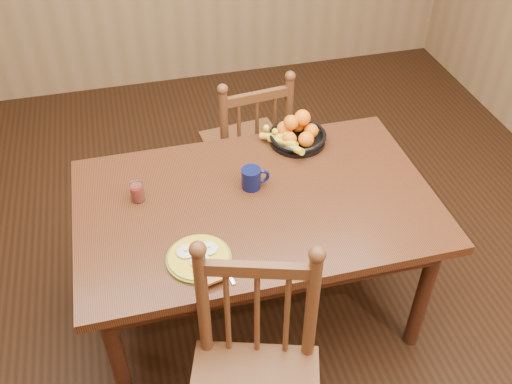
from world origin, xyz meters
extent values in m
cube|color=black|center=(0.00, 0.00, 0.00)|extent=(4.50, 5.00, 0.01)
cube|color=black|center=(0.00, 0.00, 0.73)|extent=(1.60, 1.00, 0.04)
cube|color=black|center=(0.00, 0.42, 0.65)|extent=(1.40, 0.04, 0.10)
cube|color=black|center=(0.00, -0.42, 0.65)|extent=(1.40, 0.04, 0.10)
cube|color=black|center=(0.72, 0.00, 0.65)|extent=(0.04, 0.84, 0.10)
cube|color=black|center=(-0.72, 0.00, 0.65)|extent=(0.04, 0.84, 0.10)
cylinder|color=black|center=(-0.70, -0.40, 0.35)|extent=(0.07, 0.07, 0.70)
cylinder|color=black|center=(0.70, -0.40, 0.35)|extent=(0.07, 0.07, 0.70)
cylinder|color=black|center=(-0.70, 0.40, 0.35)|extent=(0.07, 0.07, 0.70)
cylinder|color=black|center=(0.70, 0.40, 0.35)|extent=(0.07, 0.07, 0.70)
cube|color=#482B15|center=(0.14, 0.80, 0.46)|extent=(0.49, 0.47, 0.04)
cylinder|color=#482B15|center=(0.30, 0.99, 0.22)|extent=(0.04, 0.04, 0.44)
cylinder|color=#482B15|center=(-0.06, 0.95, 0.22)|extent=(0.04, 0.04, 0.44)
cylinder|color=#482B15|center=(0.34, 0.65, 0.22)|extent=(0.04, 0.04, 0.44)
cylinder|color=#482B15|center=(-0.02, 0.61, 0.22)|extent=(0.04, 0.04, 0.44)
cylinder|color=#482B15|center=(0.34, 0.63, 0.72)|extent=(0.04, 0.04, 0.53)
cylinder|color=#482B15|center=(-0.02, 0.59, 0.72)|extent=(0.04, 0.04, 0.53)
cylinder|color=#482B15|center=(0.16, 0.61, 0.67)|extent=(0.02, 0.02, 0.41)
cube|color=#482B15|center=(0.16, 0.61, 0.90)|extent=(0.37, 0.07, 0.05)
cylinder|color=#482B15|center=(-0.34, -0.53, 0.78)|extent=(0.05, 0.05, 0.57)
cylinder|color=#482B15|center=(0.04, -0.65, 0.78)|extent=(0.05, 0.05, 0.57)
cylinder|color=#482B15|center=(-0.15, -0.59, 0.73)|extent=(0.02, 0.02, 0.44)
cube|color=#482B15|center=(-0.15, -0.59, 0.98)|extent=(0.39, 0.15, 0.05)
cylinder|color=#59601E|center=(-0.31, -0.29, 0.76)|extent=(0.26, 0.26, 0.01)
cylinder|color=gold|center=(-0.31, -0.29, 0.76)|extent=(0.24, 0.24, 0.01)
ellipsoid|color=silver|center=(-0.35, -0.25, 0.77)|extent=(0.08, 0.08, 0.01)
cube|color=#F2E08C|center=(-0.35, -0.25, 0.79)|extent=(0.02, 0.02, 0.01)
ellipsoid|color=silver|center=(-0.26, -0.26, 0.77)|extent=(0.08, 0.08, 0.01)
cube|color=#F2E08C|center=(-0.26, -0.26, 0.79)|extent=(0.02, 0.02, 0.01)
ellipsoid|color=silver|center=(-0.31, -0.32, 0.77)|extent=(0.08, 0.08, 0.01)
cube|color=#F2E08C|center=(-0.31, -0.32, 0.79)|extent=(0.02, 0.02, 0.01)
cube|color=brown|center=(-0.28, -0.39, 0.78)|extent=(0.12, 0.12, 0.01)
cube|color=silver|center=(-0.21, -0.38, 0.75)|extent=(0.03, 0.15, 0.00)
cube|color=silver|center=(-0.20, -0.29, 0.75)|extent=(0.03, 0.05, 0.00)
cube|color=silver|center=(-0.33, -0.31, 0.75)|extent=(0.02, 0.12, 0.00)
ellipsoid|color=silver|center=(-0.34, -0.24, 0.76)|extent=(0.03, 0.04, 0.01)
cylinder|color=#0A1038|center=(0.00, 0.10, 0.80)|extent=(0.09, 0.09, 0.10)
torus|color=#0A1038|center=(0.05, 0.10, 0.80)|extent=(0.07, 0.02, 0.07)
cylinder|color=black|center=(0.00, 0.10, 0.85)|extent=(0.08, 0.08, 0.00)
cylinder|color=silver|center=(-0.51, 0.14, 0.80)|extent=(0.06, 0.06, 0.09)
cylinder|color=maroon|center=(-0.51, 0.14, 0.79)|extent=(0.05, 0.05, 0.07)
cylinder|color=black|center=(0.31, 0.38, 0.76)|extent=(0.28, 0.28, 0.02)
torus|color=black|center=(0.31, 0.38, 0.80)|extent=(0.29, 0.29, 0.02)
cylinder|color=black|center=(0.31, 0.38, 0.75)|extent=(0.10, 0.10, 0.01)
sphere|color=orange|center=(0.38, 0.38, 0.81)|extent=(0.07, 0.07, 0.07)
sphere|color=orange|center=(0.34, 0.45, 0.81)|extent=(0.08, 0.08, 0.08)
sphere|color=orange|center=(0.26, 0.42, 0.81)|extent=(0.08, 0.08, 0.08)
sphere|color=orange|center=(0.26, 0.34, 0.81)|extent=(0.07, 0.07, 0.07)
sphere|color=orange|center=(0.34, 0.31, 0.81)|extent=(0.08, 0.08, 0.08)
sphere|color=orange|center=(0.34, 0.41, 0.87)|extent=(0.08, 0.08, 0.08)
sphere|color=orange|center=(0.28, 0.39, 0.87)|extent=(0.07, 0.07, 0.07)
cylinder|color=yellow|center=(0.22, 0.34, 0.80)|extent=(0.10, 0.17, 0.07)
cylinder|color=yellow|center=(0.20, 0.39, 0.80)|extent=(0.14, 0.15, 0.07)
cylinder|color=yellow|center=(0.25, 0.29, 0.80)|extent=(0.06, 0.18, 0.07)
camera|label=1|loc=(-0.47, -1.85, 2.45)|focal=40.00mm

